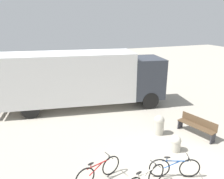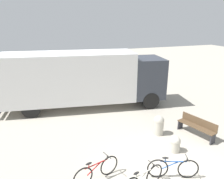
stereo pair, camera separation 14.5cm
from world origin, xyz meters
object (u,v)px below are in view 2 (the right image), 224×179
Objects in this scene: delivery_truck at (83,77)px; bollard_near_bench at (175,144)px; bicycle_far at (173,168)px; bicycle_near at (96,171)px; park_bench at (197,126)px; bollard_far_bench at (159,124)px.

delivery_truck is 6.38m from bollard_near_bench.
bollard_near_bench is at bearing 73.64° from bicycle_far.
delivery_truck is at bearing 64.62° from bicycle_near.
bicycle_near and bicycle_far have the same top height.
delivery_truck reaches higher than bicycle_near.
park_bench is at bearing 58.31° from bicycle_far.
bicycle_far is at bearing 111.68° from park_bench.
bicycle_far is at bearing -127.69° from bollard_near_bench.
bicycle_far is 2.39× the size of bollard_near_bench.
park_bench is (4.01, -5.03, -1.33)m from delivery_truck.
delivery_truck reaches higher than bicycle_far.
bollard_near_bench is at bearing 98.19° from park_bench.
bollard_far_bench is at bearing -51.26° from delivery_truck.
bicycle_near is at bearing -170.89° from bollard_near_bench.
bollard_far_bench reaches higher than bicycle_near.
bollard_far_bench reaches higher than park_bench.
bollard_near_bench is (3.35, 0.54, -0.03)m from bicycle_near.
bicycle_near reaches higher than bollard_near_bench.
bollard_near_bench is (2.35, -5.75, -1.46)m from delivery_truck.
delivery_truck reaches higher than bollard_near_bench.
delivery_truck reaches higher than park_bench.
park_bench is 1.13× the size of bicycle_far.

